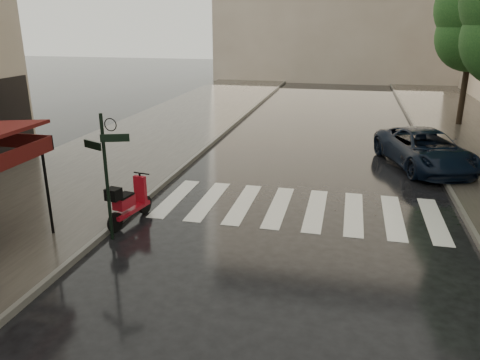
% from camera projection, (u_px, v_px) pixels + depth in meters
% --- Properties ---
extents(ground, '(120.00, 120.00, 0.00)m').
position_uv_depth(ground, '(93.00, 317.00, 8.42)').
color(ground, black).
rests_on(ground, ground).
extents(sidewalk_near, '(6.00, 60.00, 0.12)m').
position_uv_depth(sidewalk_near, '(142.00, 142.00, 20.44)').
color(sidewalk_near, '#38332D').
rests_on(sidewalk_near, ground).
extents(curb_near, '(0.12, 60.00, 0.16)m').
position_uv_depth(curb_near, '(209.00, 146.00, 19.78)').
color(curb_near, '#595651').
rests_on(curb_near, ground).
extents(curb_far, '(0.12, 60.00, 0.16)m').
position_uv_depth(curb_far, '(432.00, 159.00, 17.85)').
color(curb_far, '#595651').
rests_on(curb_far, ground).
extents(crosswalk, '(7.85, 3.20, 0.01)m').
position_uv_depth(crosswalk, '(297.00, 208.00, 13.31)').
color(crosswalk, silver).
rests_on(crosswalk, ground).
extents(signpost, '(1.17, 0.29, 3.10)m').
position_uv_depth(signpost, '(106.00, 167.00, 10.86)').
color(signpost, black).
rests_on(signpost, ground).
extents(tree_far, '(3.80, 3.80, 8.16)m').
position_uv_depth(tree_far, '(475.00, 13.00, 22.09)').
color(tree_far, black).
rests_on(tree_far, sidewalk_far).
extents(scooter, '(0.64, 1.81, 1.20)m').
position_uv_depth(scooter, '(128.00, 203.00, 12.18)').
color(scooter, black).
rests_on(scooter, ground).
extents(parked_car, '(3.65, 5.35, 1.36)m').
position_uv_depth(parked_car, '(425.00, 149.00, 16.87)').
color(parked_car, black).
rests_on(parked_car, ground).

